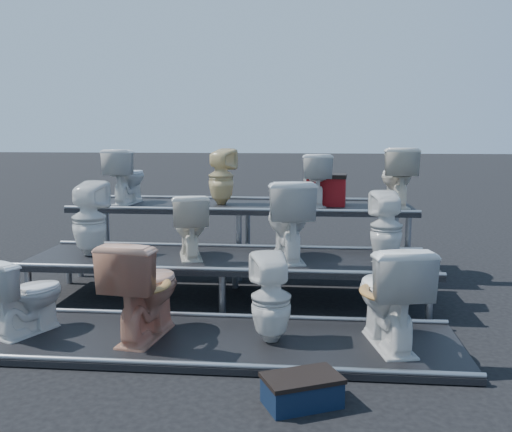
# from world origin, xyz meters

# --- Properties ---
(ground) EXTENTS (80.00, 80.00, 0.00)m
(ground) POSITION_xyz_m (0.00, 0.00, 0.00)
(ground) COLOR black
(ground) RESTS_ON ground
(tier_front) EXTENTS (4.20, 1.20, 0.06)m
(tier_front) POSITION_xyz_m (0.00, -1.30, 0.03)
(tier_front) COLOR black
(tier_front) RESTS_ON ground
(tier_mid) EXTENTS (4.20, 1.20, 0.46)m
(tier_mid) POSITION_xyz_m (0.00, 0.00, 0.23)
(tier_mid) COLOR black
(tier_mid) RESTS_ON ground
(tier_back) EXTENTS (4.20, 1.20, 0.86)m
(tier_back) POSITION_xyz_m (0.00, 1.30, 0.43)
(tier_back) COLOR black
(tier_back) RESTS_ON ground
(toilet_0) EXTENTS (0.61, 0.75, 0.67)m
(toilet_0) POSITION_xyz_m (-1.56, -1.30, 0.40)
(toilet_0) COLOR silver
(toilet_0) RESTS_ON tier_front
(toilet_1) EXTENTS (0.59, 0.89, 0.85)m
(toilet_1) POSITION_xyz_m (-0.53, -1.30, 0.49)
(toilet_1) COLOR tan
(toilet_1) RESTS_ON tier_front
(toilet_2) EXTENTS (0.42, 0.42, 0.74)m
(toilet_2) POSITION_xyz_m (0.54, -1.30, 0.43)
(toilet_2) COLOR silver
(toilet_2) RESTS_ON tier_front
(toilet_3) EXTENTS (0.63, 0.91, 0.85)m
(toilet_3) POSITION_xyz_m (1.49, -1.30, 0.48)
(toilet_3) COLOR silver
(toilet_3) RESTS_ON tier_front
(toilet_4) EXTENTS (0.41, 0.41, 0.79)m
(toilet_4) POSITION_xyz_m (-1.51, 0.00, 0.86)
(toilet_4) COLOR silver
(toilet_4) RESTS_ON tier_mid
(toilet_5) EXTENTS (0.54, 0.74, 0.68)m
(toilet_5) POSITION_xyz_m (-0.42, 0.00, 0.80)
(toilet_5) COLOR silver
(toilet_5) RESTS_ON tier_mid
(toilet_6) EXTENTS (0.61, 0.89, 0.84)m
(toilet_6) POSITION_xyz_m (0.62, 0.00, 0.88)
(toilet_6) COLOR silver
(toilet_6) RESTS_ON tier_mid
(toilet_7) EXTENTS (0.37, 0.38, 0.72)m
(toilet_7) POSITION_xyz_m (1.62, 0.00, 0.82)
(toilet_7) COLOR silver
(toilet_7) RESTS_ON tier_mid
(toilet_8) EXTENTS (0.45, 0.72, 0.70)m
(toilet_8) POSITION_xyz_m (-1.51, 1.30, 1.21)
(toilet_8) COLOR silver
(toilet_8) RESTS_ON tier_back
(toilet_9) EXTENTS (0.42, 0.43, 0.71)m
(toilet_9) POSITION_xyz_m (-0.28, 1.30, 1.21)
(toilet_9) COLOR beige
(toilet_9) RESTS_ON tier_back
(toilet_10) EXTENTS (0.41, 0.66, 0.65)m
(toilet_10) POSITION_xyz_m (0.91, 1.30, 1.18)
(toilet_10) COLOR silver
(toilet_10) RESTS_ON tier_back
(toilet_11) EXTENTS (0.44, 0.73, 0.73)m
(toilet_11) POSITION_xyz_m (1.90, 1.30, 1.23)
(toilet_11) COLOR silver
(toilet_11) RESTS_ON tier_back
(red_crate) EXTENTS (0.51, 0.42, 0.34)m
(red_crate) POSITION_xyz_m (1.04, 1.37, 1.03)
(red_crate) COLOR maroon
(red_crate) RESTS_ON tier_back
(step_stool) EXTENTS (0.56, 0.46, 0.17)m
(step_stool) POSITION_xyz_m (0.81, -2.28, 0.09)
(step_stool) COLOR black
(step_stool) RESTS_ON ground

